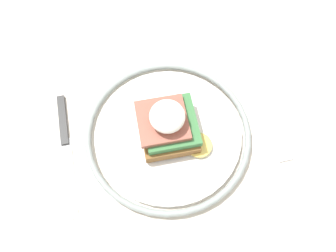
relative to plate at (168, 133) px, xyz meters
name	(u,v)px	position (x,y,z in m)	size (l,w,h in m)	color
ground_plane	(164,204)	(0.01, -0.04, -0.74)	(6.00, 6.00, 0.00)	gray
dining_table	(160,138)	(0.01, -0.04, -0.11)	(1.11, 0.82, 0.73)	beige
plate	(168,133)	(0.00, 0.00, 0.00)	(0.26, 0.26, 0.02)	white
sandwich	(168,124)	(0.00, 0.00, 0.03)	(0.10, 0.10, 0.07)	brown
fork	(271,122)	(-0.17, 0.01, -0.01)	(0.02, 0.16, 0.00)	silver
knife	(65,143)	(0.16, -0.02, -0.01)	(0.02, 0.21, 0.01)	#2D2D2D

